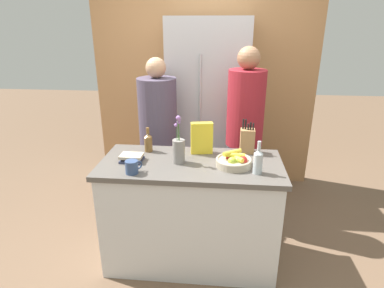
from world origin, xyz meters
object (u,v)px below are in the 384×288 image
at_px(flower_vase, 179,150).
at_px(bottle_oil, 258,161).
at_px(cereal_box, 202,138).
at_px(book_stack, 132,158).
at_px(person_at_sink, 158,132).
at_px(person_in_blue, 244,130).
at_px(refrigerator, 208,110).
at_px(knife_block, 247,140).
at_px(bottle_vinegar, 148,142).
at_px(fruit_bowl, 234,161).
at_px(coffee_mug, 132,167).

height_order(flower_vase, bottle_oil, flower_vase).
height_order(cereal_box, book_stack, cereal_box).
height_order(person_at_sink, person_in_blue, person_in_blue).
distance_m(refrigerator, knife_block, 1.07).
bearing_deg(person_at_sink, bottle_vinegar, -68.55).
xyz_separation_m(knife_block, bottle_oil, (0.05, -0.39, -0.01)).
relative_size(fruit_bowl, knife_block, 0.94).
relative_size(refrigerator, person_at_sink, 1.22).
bearing_deg(flower_vase, fruit_bowl, -2.97).
bearing_deg(bottle_vinegar, cereal_box, 0.48).
relative_size(bottle_oil, person_at_sink, 0.15).
xyz_separation_m(knife_block, coffee_mug, (-0.84, -0.48, -0.06)).
height_order(flower_vase, book_stack, flower_vase).
relative_size(fruit_bowl, person_at_sink, 0.17).
bearing_deg(refrigerator, bottle_vinegar, -112.76).
bearing_deg(cereal_box, person_in_blue, 49.08).
bearing_deg(book_stack, cereal_box, 22.18).
distance_m(coffee_mug, person_in_blue, 1.20).
bearing_deg(coffee_mug, fruit_bowl, 14.86).
xyz_separation_m(bottle_vinegar, person_in_blue, (0.82, 0.43, -0.01)).
bearing_deg(person_at_sink, fruit_bowl, -25.67).
height_order(bottle_oil, bottle_vinegar, bottle_oil).
bearing_deg(bottle_oil, cereal_box, 140.90).
height_order(fruit_bowl, person_at_sink, person_at_sink).
bearing_deg(knife_block, person_at_sink, 151.95).
bearing_deg(person_at_sink, flower_vase, -47.39).
height_order(bottle_vinegar, person_in_blue, person_in_blue).
relative_size(flower_vase, person_in_blue, 0.22).
bearing_deg(coffee_mug, flower_vase, 35.06).
xyz_separation_m(refrigerator, cereal_box, (0.00, -1.05, 0.04)).
distance_m(bottle_vinegar, person_in_blue, 0.92).
xyz_separation_m(flower_vase, person_at_sink, (-0.30, 0.71, -0.11)).
relative_size(coffee_mug, person_at_sink, 0.07).
height_order(book_stack, bottle_oil, bottle_oil).
xyz_separation_m(refrigerator, knife_block, (0.37, -1.00, 0.02)).
xyz_separation_m(coffee_mug, bottle_vinegar, (0.02, 0.42, 0.03)).
bearing_deg(book_stack, person_in_blue, 35.58).
bearing_deg(coffee_mug, knife_block, 29.71).
relative_size(knife_block, bottle_vinegar, 1.39).
relative_size(cereal_box, person_in_blue, 0.15).
bearing_deg(cereal_box, knife_block, 7.89).
xyz_separation_m(cereal_box, bottle_vinegar, (-0.45, -0.00, -0.05)).
height_order(refrigerator, flower_vase, refrigerator).
bearing_deg(flower_vase, bottle_oil, -12.65).
relative_size(coffee_mug, bottle_vinegar, 0.55).
relative_size(fruit_bowl, flower_vase, 0.71).
bearing_deg(coffee_mug, refrigerator, 72.55).
bearing_deg(person_in_blue, refrigerator, 108.67).
xyz_separation_m(fruit_bowl, person_at_sink, (-0.72, 0.73, -0.04)).
distance_m(bottle_oil, bottle_vinegar, 0.93).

